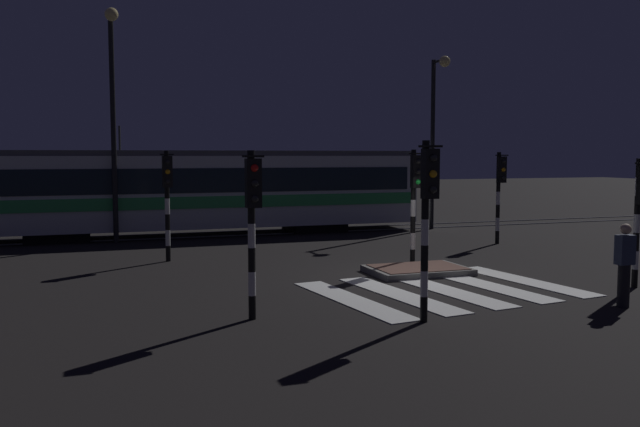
% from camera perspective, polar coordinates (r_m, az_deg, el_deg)
% --- Properties ---
extents(ground_plane, '(120.00, 120.00, 0.00)m').
position_cam_1_polar(ground_plane, '(17.16, 7.73, -5.42)').
color(ground_plane, black).
extents(rail_near, '(80.00, 0.12, 0.03)m').
position_cam_1_polar(rail_near, '(26.47, -2.23, -1.68)').
color(rail_near, '#59595E').
rests_on(rail_near, ground).
extents(rail_far, '(80.00, 0.12, 0.03)m').
position_cam_1_polar(rail_far, '(27.83, -3.09, -1.35)').
color(rail_far, '#59595E').
rests_on(rail_far, ground).
extents(crosswalk_zebra, '(6.07, 4.99, 0.02)m').
position_cam_1_polar(crosswalk_zebra, '(15.75, 10.43, -6.36)').
color(crosswalk_zebra, silver).
rests_on(crosswalk_zebra, ground).
extents(traffic_island, '(2.53, 1.73, 0.18)m').
position_cam_1_polar(traffic_island, '(17.80, 8.27, -4.76)').
color(traffic_island, slate).
rests_on(traffic_island, ground).
extents(traffic_light_corner_far_left, '(0.36, 0.42, 3.21)m').
position_cam_1_polar(traffic_light_corner_far_left, '(19.79, -12.81, 2.06)').
color(traffic_light_corner_far_left, black).
rests_on(traffic_light_corner_far_left, ground).
extents(traffic_light_median_centre, '(0.36, 0.42, 3.23)m').
position_cam_1_polar(traffic_light_median_centre, '(18.71, 8.04, 2.02)').
color(traffic_light_median_centre, black).
rests_on(traffic_light_median_centre, ground).
extents(traffic_light_corner_far_right, '(0.36, 0.42, 3.18)m').
position_cam_1_polar(traffic_light_corner_far_right, '(23.97, 15.00, 2.46)').
color(traffic_light_corner_far_right, black).
rests_on(traffic_light_corner_far_right, ground).
extents(traffic_light_corner_near_left, '(0.36, 0.42, 3.17)m').
position_cam_1_polar(traffic_light_corner_near_left, '(12.45, -5.74, 0.38)').
color(traffic_light_corner_near_left, black).
rests_on(traffic_light_corner_near_left, ground).
extents(traffic_light_kerb_mid_left, '(0.36, 0.42, 3.35)m').
position_cam_1_polar(traffic_light_kerb_mid_left, '(12.34, 9.10, 0.85)').
color(traffic_light_kerb_mid_left, black).
rests_on(traffic_light_kerb_mid_left, ground).
extents(street_lamp_trackside_right, '(0.44, 1.21, 7.00)m').
position_cam_1_polar(street_lamp_trackside_right, '(28.11, 9.79, 7.71)').
color(street_lamp_trackside_right, black).
rests_on(street_lamp_trackside_right, ground).
extents(street_lamp_trackside_left, '(0.44, 1.21, 7.89)m').
position_cam_1_polar(street_lamp_trackside_left, '(24.23, -17.14, 9.16)').
color(street_lamp_trackside_left, black).
rests_on(street_lamp_trackside_left, ground).
extents(tram, '(17.94, 2.58, 4.15)m').
position_cam_1_polar(tram, '(26.18, -10.67, 1.98)').
color(tram, silver).
rests_on(tram, ground).
extents(pedestrian_waiting_at_kerb, '(0.36, 0.24, 1.71)m').
position_cam_1_polar(pedestrian_waiting_at_kerb, '(14.94, 24.39, -3.97)').
color(pedestrian_waiting_at_kerb, black).
rests_on(pedestrian_waiting_at_kerb, ground).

